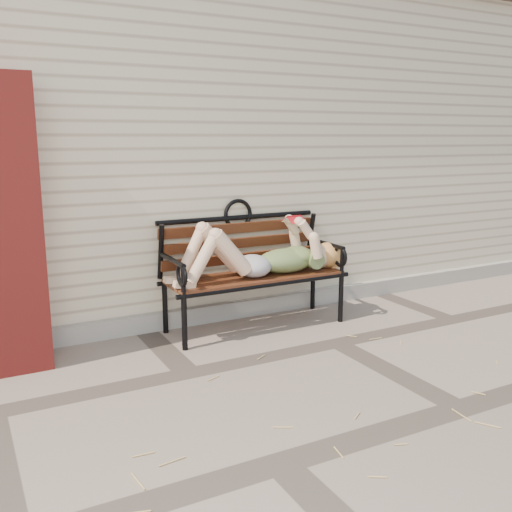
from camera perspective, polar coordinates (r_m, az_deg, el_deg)
ground at (r=4.58m, az=8.12°, el=-8.61°), size 80.00×80.00×0.00m
house_wall at (r=6.94m, az=-6.46°, el=10.99°), size 8.00×4.00×3.00m
foundation_strip at (r=5.33m, az=2.00°, el=-4.71°), size 8.00×0.10×0.15m
brick_pillar at (r=4.25m, az=-24.23°, el=2.80°), size 0.50×0.50×2.00m
garden_bench at (r=4.83m, az=-0.61°, el=-0.03°), size 1.65×0.66×1.07m
reading_woman at (r=4.72m, az=0.26°, el=0.13°), size 1.55×0.35×0.49m
straw_scatter at (r=3.88m, az=8.27°, el=-12.42°), size 3.05×1.51×0.01m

